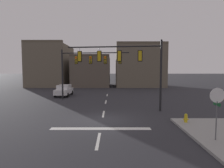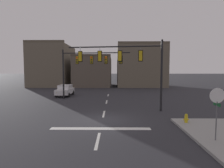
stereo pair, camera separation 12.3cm
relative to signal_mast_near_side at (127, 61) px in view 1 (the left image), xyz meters
name	(u,v)px [view 1 (the left image)]	position (x,y,z in m)	size (l,w,h in m)	color
ground_plane	(103,120)	(-2.07, -3.55, -4.58)	(400.00, 400.00, 0.00)	#2B2B30
stop_bar_paint	(101,129)	(-2.07, -5.55, -4.58)	(6.40, 0.50, 0.01)	silver
lane_centreline	(104,114)	(-2.07, -1.55, -4.58)	(0.16, 26.40, 0.01)	silver
signal_mast_near_side	(127,61)	(0.00, 0.00, 0.00)	(8.71, 1.25, 6.48)	black
signal_mast_far_side	(86,64)	(-4.65, 6.16, -0.01)	(8.54, 1.00, 6.37)	black
stop_sign	(218,101)	(3.97, -7.83, -2.44)	(0.76, 0.64, 2.83)	#56565B
car_lot_nearside	(65,90)	(-8.32, 9.57, -3.72)	(1.94, 4.47, 1.61)	silver
fire_hydrant	(186,120)	(3.74, -4.61, -4.25)	(0.40, 0.30, 0.75)	gold
building_row	(94,68)	(-5.78, 26.78, -0.21)	(30.61, 11.31, 10.04)	#665B4C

